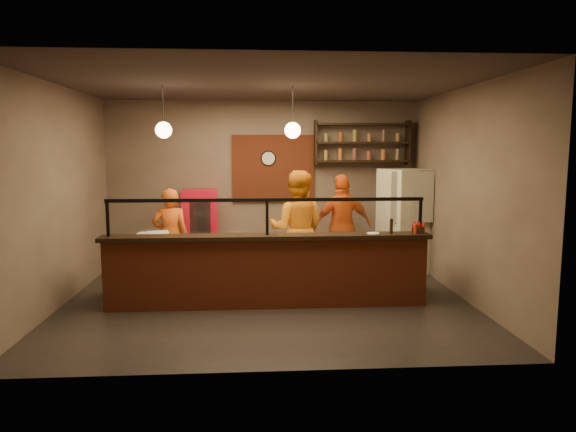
{
  "coord_description": "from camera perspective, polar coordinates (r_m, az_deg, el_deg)",
  "views": [
    {
      "loc": [
        -0.18,
        -7.52,
        2.26
      ],
      "look_at": [
        0.34,
        0.3,
        1.25
      ],
      "focal_mm": 32.0,
      "sensor_mm": 36.0,
      "label": 1
    }
  ],
  "objects": [
    {
      "name": "worktop",
      "position": [
        7.85,
        -2.41,
        -2.83
      ],
      "size": [
        4.6,
        0.75,
        0.05
      ],
      "primitive_type": "cube",
      "color": "silver",
      "rests_on": "worktop_cabinet"
    },
    {
      "name": "cook_mid",
      "position": [
        8.45,
        0.99,
        -1.47
      ],
      "size": [
        1.06,
        0.89,
        1.93
      ],
      "primitive_type": "imported",
      "rotation": [
        0.0,
        0.0,
        2.96
      ],
      "color": "#CA7213",
      "rests_on": "floor"
    },
    {
      "name": "wall_back",
      "position": [
        10.04,
        -2.76,
        3.56
      ],
      "size": [
        6.0,
        0.0,
        6.0
      ],
      "primitive_type": "plane",
      "rotation": [
        1.57,
        0.0,
        0.0
      ],
      "color": "#766456",
      "rests_on": "floor"
    },
    {
      "name": "fridge",
      "position": [
        9.7,
        12.9,
        -0.56
      ],
      "size": [
        1.02,
        0.99,
        1.92
      ],
      "primitive_type": "cube",
      "rotation": [
        0.0,
        0.0,
        0.38
      ],
      "color": "beige",
      "rests_on": "floor"
    },
    {
      "name": "sneeze_guard",
      "position": [
        7.28,
        -2.34,
        0.32
      ],
      "size": [
        4.5,
        0.05,
        0.52
      ],
      "color": "white",
      "rests_on": "counter_ledge"
    },
    {
      "name": "condiment_caddy",
      "position": [
        7.69,
        14.29,
        -1.5
      ],
      "size": [
        0.21,
        0.19,
        0.1
      ],
      "primitive_type": "cube",
      "rotation": [
        0.0,
        0.0,
        -0.37
      ],
      "color": "black",
      "rests_on": "counter_ledge"
    },
    {
      "name": "pendant_right",
      "position": [
        7.75,
        0.52,
        9.5
      ],
      "size": [
        0.24,
        0.24,
        0.77
      ],
      "color": "black",
      "rests_on": "ceiling"
    },
    {
      "name": "cook_left",
      "position": [
        8.83,
        -12.91,
        -2.26
      ],
      "size": [
        0.63,
        0.45,
        1.63
      ],
      "primitive_type": "imported",
      "rotation": [
        0.0,
        0.0,
        3.24
      ],
      "color": "#D05213",
      "rests_on": "floor"
    },
    {
      "name": "rolling_pin",
      "position": [
        7.83,
        -7.71,
        -2.52
      ],
      "size": [
        0.33,
        0.06,
        0.06
      ],
      "primitive_type": "cylinder",
      "rotation": [
        0.0,
        1.57,
        -0.02
      ],
      "color": "gold",
      "rests_on": "worktop"
    },
    {
      "name": "pendant_left",
      "position": [
        7.84,
        -13.66,
        9.28
      ],
      "size": [
        0.24,
        0.24,
        0.77
      ],
      "color": "black",
      "rests_on": "ceiling"
    },
    {
      "name": "pepper_mill",
      "position": [
        7.53,
        11.4,
        -1.13
      ],
      "size": [
        0.05,
        0.05,
        0.22
      ],
      "primitive_type": "cylinder",
      "rotation": [
        0.0,
        0.0,
        0.06
      ],
      "color": "black",
      "rests_on": "counter_ledge"
    },
    {
      "name": "counter_ledge",
      "position": [
        7.33,
        -2.32,
        -2.32
      ],
      "size": [
        4.7,
        0.37,
        0.06
      ],
      "primitive_type": "cube",
      "color": "black",
      "rests_on": "service_counter"
    },
    {
      "name": "wall_shelving",
      "position": [
        10.06,
        8.22,
        8.06
      ],
      "size": [
        1.84,
        0.28,
        0.85
      ],
      "color": "black",
      "rests_on": "wall_back"
    },
    {
      "name": "floor",
      "position": [
        7.85,
        -2.34,
        -9.38
      ],
      "size": [
        6.0,
        6.0,
        0.0
      ],
      "primitive_type": "plane",
      "color": "black",
      "rests_on": "ground"
    },
    {
      "name": "brick_patch",
      "position": [
        10.0,
        -1.62,
        5.27
      ],
      "size": [
        1.6,
        0.04,
        1.3
      ],
      "primitive_type": "cube",
      "color": "brown",
      "rests_on": "wall_back"
    },
    {
      "name": "small_plate",
      "position": [
        7.5,
        9.45,
        -1.91
      ],
      "size": [
        0.23,
        0.23,
        0.01
      ],
      "primitive_type": "cylinder",
      "rotation": [
        0.0,
        0.0,
        -0.34
      ],
      "color": "white",
      "rests_on": "counter_ledge"
    },
    {
      "name": "wall_right",
      "position": [
        8.19,
        19.08,
        2.32
      ],
      "size": [
        0.0,
        5.0,
        5.0
      ],
      "primitive_type": "plane",
      "rotation": [
        1.57,
        0.0,
        -1.57
      ],
      "color": "#766456",
      "rests_on": "floor"
    },
    {
      "name": "prep_tub_c",
      "position": [
        7.79,
        -14.36,
        -2.39
      ],
      "size": [
        0.33,
        0.28,
        0.15
      ],
      "primitive_type": "cube",
      "rotation": [
        0.0,
        0.0,
        -0.17
      ],
      "color": "white",
      "rests_on": "worktop"
    },
    {
      "name": "worktop_cabinet",
      "position": [
        7.94,
        -2.4,
        -6.03
      ],
      "size": [
        4.6,
        0.75,
        0.85
      ],
      "primitive_type": "cube",
      "color": "gray",
      "rests_on": "floor"
    },
    {
      "name": "prep_tub_a",
      "position": [
        7.88,
        -14.27,
        -2.26
      ],
      "size": [
        0.36,
        0.32,
        0.15
      ],
      "primitive_type": "cube",
      "rotation": [
        0.0,
        0.0,
        0.28
      ],
      "color": "white",
      "rests_on": "worktop"
    },
    {
      "name": "wall_clock",
      "position": [
        9.99,
        -2.2,
        6.41
      ],
      "size": [
        0.3,
        0.04,
        0.3
      ],
      "primitive_type": "cylinder",
      "rotation": [
        1.57,
        0.0,
        0.0
      ],
      "color": "black",
      "rests_on": "wall_back"
    },
    {
      "name": "prep_tub_b",
      "position": [
        7.94,
        -15.4,
        -2.29
      ],
      "size": [
        0.28,
        0.23,
        0.13
      ],
      "primitive_type": "cube",
      "rotation": [
        0.0,
        0.0,
        -0.08
      ],
      "color": "white",
      "rests_on": "worktop"
    },
    {
      "name": "wall_front",
      "position": [
        5.07,
        -1.7,
        -0.13
      ],
      "size": [
        6.0,
        0.0,
        6.0
      ],
      "primitive_type": "plane",
      "rotation": [
        -1.57,
        0.0,
        0.0
      ],
      "color": "#766456",
      "rests_on": "floor"
    },
    {
      "name": "wall_left",
      "position": [
        8.06,
        -24.27,
        2.0
      ],
      "size": [
        0.0,
        5.0,
        5.0
      ],
      "primitive_type": "plane",
      "rotation": [
        1.57,
        0.0,
        1.57
      ],
      "color": "#766456",
      "rests_on": "floor"
    },
    {
      "name": "cook_right",
      "position": [
        9.13,
        6.09,
        -1.14
      ],
      "size": [
        1.14,
        0.64,
        1.84
      ],
      "primitive_type": "imported",
      "rotation": [
        0.0,
        0.0,
        3.33
      ],
      "color": "#D24E13",
      "rests_on": "floor"
    },
    {
      "name": "pizza_dough",
      "position": [
        7.96,
        -6.03,
        -2.49
      ],
      "size": [
        0.62,
        0.62,
        0.01
      ],
      "primitive_type": "cylinder",
      "rotation": [
        0.0,
        0.0,
        -0.13
      ],
      "color": "beige",
      "rests_on": "worktop"
    },
    {
      "name": "red_cooler",
      "position": [
        9.84,
        -9.76,
        -1.52
      ],
      "size": [
        0.71,
        0.66,
        1.53
      ],
      "primitive_type": "cube",
      "rotation": [
        0.0,
        0.0,
        0.1
      ],
      "color": "#B60C23",
      "rests_on": "floor"
    },
    {
      "name": "service_counter",
      "position": [
        7.43,
        -2.3,
        -6.36
      ],
      "size": [
        4.6,
        0.25,
        1.0
      ],
      "primitive_type": "cube",
      "color": "brown",
      "rests_on": "floor"
    },
    {
      "name": "ceiling",
      "position": [
        7.58,
        -2.47,
        14.46
      ],
      "size": [
        6.0,
        6.0,
        0.0
      ],
      "primitive_type": "plane",
      "rotation": [
        3.14,
        0.0,
        0.0
      ],
      "color": "#3C312E",
      "rests_on": "wall_back"
    }
  ]
}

